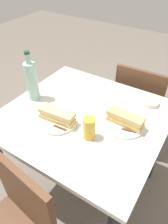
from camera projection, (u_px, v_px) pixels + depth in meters
name	position (u px, v px, depth m)	size (l,w,h in m)	color
ground_plane	(84.00, 185.00, 1.75)	(8.00, 8.00, 0.00)	#6B6056
dining_table	(84.00, 130.00, 1.35)	(0.93, 0.88, 0.77)	beige
chair_near	(139.00, 104.00, 1.79)	(0.41, 0.41, 0.86)	brown
plate_near	(124.00, 124.00, 1.18)	(0.23, 0.23, 0.01)	white
baguette_sandwich_near	(125.00, 119.00, 1.16)	(0.21, 0.08, 0.07)	tan
knife_near	(122.00, 129.00, 1.14)	(0.18, 0.05, 0.01)	silver
plate_far	(58.00, 121.00, 1.21)	(0.23, 0.23, 0.01)	silver
baguette_sandwich_far	(57.00, 115.00, 1.18)	(0.21, 0.09, 0.07)	#DBB77A
knife_far	(54.00, 126.00, 1.16)	(0.18, 0.02, 0.01)	silver
water_bottle	(32.00, 81.00, 1.31)	(0.07, 0.07, 0.32)	#99C6B7
beer_glass	(89.00, 128.00, 1.08)	(0.06, 0.06, 0.13)	gold
olive_bowl	(150.00, 102.00, 1.33)	(0.11, 0.11, 0.03)	silver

